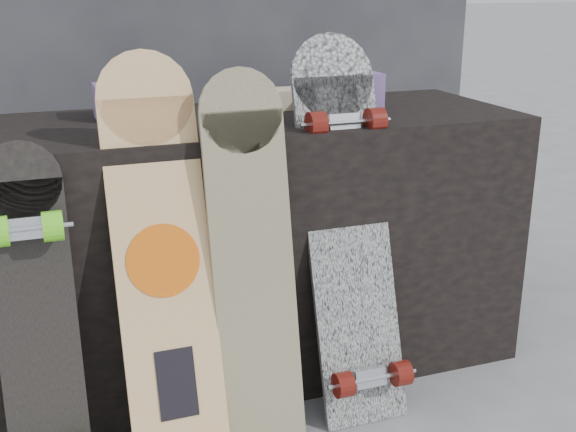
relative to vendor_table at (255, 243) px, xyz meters
name	(u,v)px	position (x,y,z in m)	size (l,w,h in m)	color
vendor_table	(255,243)	(0.00, 0.00, 0.00)	(1.60, 0.60, 0.80)	black
booth	(187,2)	(0.00, 0.85, 0.70)	(2.40, 0.22, 2.20)	#2E2E32
merch_box_purple	(126,101)	(-0.35, 0.10, 0.45)	(0.18, 0.12, 0.10)	#583C7A
merch_box_small	(354,92)	(0.31, -0.03, 0.46)	(0.14, 0.14, 0.12)	#583C7A
merch_box_flat	(281,99)	(0.13, 0.11, 0.43)	(0.22, 0.10, 0.06)	#D1B78C
longboard_geisha	(162,254)	(-0.35, -0.36, 0.14)	(0.24, 0.35, 1.03)	#CBBE89
longboard_celtic	(252,254)	(-0.13, -0.39, 0.12)	(0.22, 0.23, 0.99)	beige
longboard_cascadia	(349,223)	(0.18, -0.30, 0.14)	(0.24, 0.40, 1.05)	silver
skateboard_dark	(37,322)	(-0.66, -0.40, 0.03)	(0.19, 0.26, 0.84)	black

